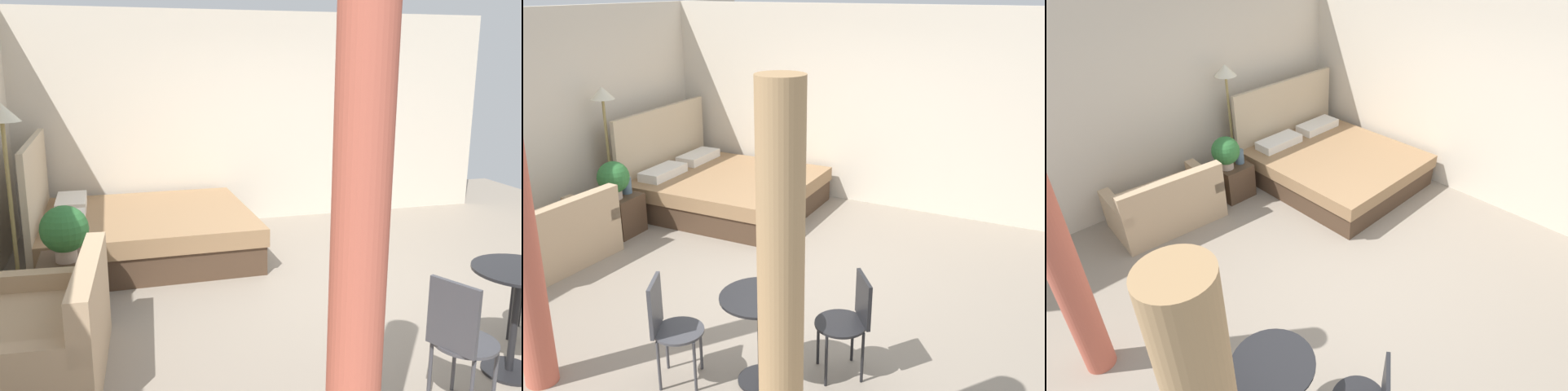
{
  "view_description": "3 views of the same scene",
  "coord_description": "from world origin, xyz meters",
  "views": [
    {
      "loc": [
        -4.55,
        1.96,
        2.08
      ],
      "look_at": [
        0.21,
        0.68,
        0.91
      ],
      "focal_mm": 38.67,
      "sensor_mm": 36.0,
      "label": 1
    },
    {
      "loc": [
        -5.02,
        -2.52,
        2.95
      ],
      "look_at": [
        0.07,
        0.06,
        0.91
      ],
      "focal_mm": 40.57,
      "sensor_mm": 36.0,
      "label": 2
    },
    {
      "loc": [
        -2.79,
        -2.14,
        3.42
      ],
      "look_at": [
        -0.13,
        0.59,
        0.95
      ],
      "focal_mm": 29.55,
      "sensor_mm": 36.0,
      "label": 3
    }
  ],
  "objects": [
    {
      "name": "balcony_table",
      "position": [
        -1.63,
        -0.6,
        0.52
      ],
      "size": [
        0.62,
        0.62,
        0.76
      ],
      "color": "black",
      "rests_on": "ground"
    },
    {
      "name": "potted_plant",
      "position": [
        0.06,
        2.37,
        0.76
      ],
      "size": [
        0.39,
        0.39,
        0.47
      ],
      "color": "tan",
      "rests_on": "nightstand"
    },
    {
      "name": "floor_lamp",
      "position": [
        0.49,
        2.82,
        1.43
      ],
      "size": [
        0.3,
        0.3,
        1.76
      ],
      "color": "#99844C",
      "rests_on": "ground"
    },
    {
      "name": "curtain_right",
      "position": [
        -2.42,
        0.94,
        1.27
      ],
      "size": [
        0.25,
        0.25,
        2.54
      ],
      "color": "#C15B47",
      "rests_on": "ground"
    },
    {
      "name": "ground_plane",
      "position": [
        0.0,
        0.0,
        -0.01
      ],
      "size": [
        8.33,
        9.33,
        0.02
      ],
      "primitive_type": "cube",
      "color": "gray"
    },
    {
      "name": "nightstand",
      "position": [
        0.16,
        2.39,
        0.25
      ],
      "size": [
        0.45,
        0.42,
        0.49
      ],
      "color": "#473323",
      "rests_on": "ground"
    },
    {
      "name": "vase",
      "position": [
        0.28,
        2.37,
        0.59
      ],
      "size": [
        0.13,
        0.13,
        0.2
      ],
      "color": "slate",
      "rests_on": "nightstand"
    },
    {
      "name": "couch",
      "position": [
        -0.86,
        2.46,
        0.27
      ],
      "size": [
        1.39,
        0.93,
        0.8
      ],
      "color": "tan",
      "rests_on": "ground"
    },
    {
      "name": "cafe_chair_near_window",
      "position": [
        -1.93,
        0.04,
        0.52
      ],
      "size": [
        0.52,
        0.52,
        0.87
      ],
      "color": "#3F3F44",
      "rests_on": "ground"
    },
    {
      "name": "wall_right",
      "position": [
        2.67,
        0.0,
        1.36
      ],
      "size": [
        0.12,
        6.33,
        2.72
      ],
      "primitive_type": "cube",
      "color": "beige",
      "rests_on": "ground"
    },
    {
      "name": "bed",
      "position": [
        1.5,
        1.71,
        0.28
      ],
      "size": [
        2.02,
        2.28,
        1.33
      ],
      "color": "#473323",
      "rests_on": "ground"
    }
  ]
}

